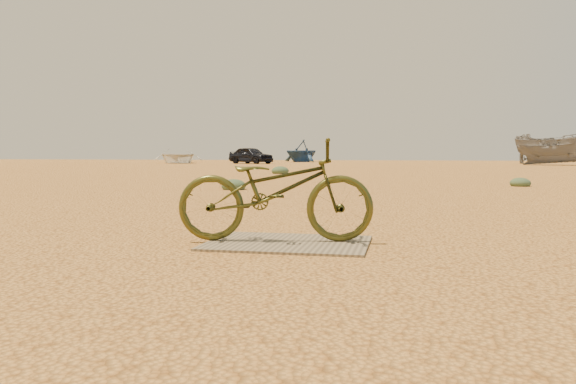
% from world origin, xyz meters
% --- Properties ---
extents(ground, '(120.00, 120.00, 0.00)m').
position_xyz_m(ground, '(0.00, 0.00, 0.00)').
color(ground, '#E09D4B').
rests_on(ground, ground).
extents(plywood_board, '(1.48, 1.09, 0.02)m').
position_xyz_m(plywood_board, '(-0.38, 0.48, 0.01)').
color(plywood_board, '#887758').
rests_on(plywood_board, ground).
extents(bicycle, '(1.90, 0.91, 0.96)m').
position_xyz_m(bicycle, '(-0.51, 0.52, 0.50)').
color(bicycle, '#454518').
rests_on(bicycle, plywood_board).
extents(car, '(4.12, 3.28, 1.32)m').
position_xyz_m(car, '(-11.16, 37.93, 0.66)').
color(car, black).
rests_on(car, ground).
extents(boat_near_left, '(5.89, 6.82, 1.18)m').
position_xyz_m(boat_near_left, '(-17.66, 38.83, 0.59)').
color(boat_near_left, silver).
rests_on(boat_near_left, ground).
extents(boat_far_left, '(5.01, 5.18, 2.09)m').
position_xyz_m(boat_far_left, '(-8.76, 46.87, 1.04)').
color(boat_far_left, navy).
rests_on(boat_far_left, ground).
extents(boat_mid_right, '(6.22, 5.03, 2.30)m').
position_xyz_m(boat_mid_right, '(10.91, 36.80, 1.15)').
color(boat_mid_right, slate).
rests_on(boat_mid_right, ground).
extents(kale_a, '(0.56, 0.56, 0.31)m').
position_xyz_m(kale_a, '(-3.19, 7.82, 0.00)').
color(kale_a, '#4A6242').
rests_on(kale_a, ground).
extents(kale_b, '(0.51, 0.51, 0.28)m').
position_xyz_m(kale_b, '(3.54, 10.54, 0.00)').
color(kale_b, '#4A6242').
rests_on(kale_b, ground).
extents(kale_c, '(0.71, 0.71, 0.39)m').
position_xyz_m(kale_c, '(-4.30, 17.72, 0.00)').
color(kale_c, '#4A6242').
rests_on(kale_c, ground).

